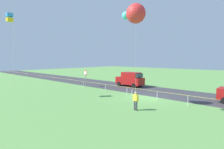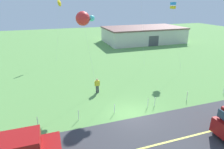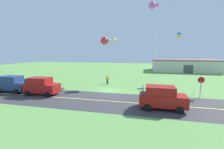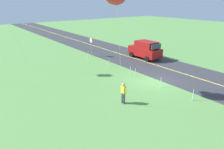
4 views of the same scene
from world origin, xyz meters
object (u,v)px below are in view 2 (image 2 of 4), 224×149
Objects in this scene: warehouse_distant at (143,35)px; kite_green_far at (60,3)px; person_adult_near at (97,85)px; kite_red_low at (83,18)px; kite_yellow_high at (173,6)px.

kite_green_far is at bearing -158.18° from warehouse_distant.
kite_green_far reaches higher than warehouse_distant.
warehouse_distant is at bearing 21.82° from kite_green_far.
kite_red_low is at bearing -158.45° from person_adult_near.
kite_yellow_high reaches higher than kite_red_low.
person_adult_near is 0.17× the size of kite_green_far.
person_adult_near is 15.47m from kite_yellow_high.
kite_green_far is at bearing 177.85° from person_adult_near.
kite_green_far reaches higher than person_adult_near.
warehouse_distant is (17.45, 23.49, 0.89)m from person_adult_near.
kite_red_low reaches higher than person_adult_near.
kite_green_far is (-1.06, 14.30, 1.33)m from kite_red_low.
kite_red_low is 0.91× the size of kite_yellow_high.
kite_yellow_high is at bearing 104.87° from person_adult_near.
kite_red_low is (-0.85, 1.44, 6.73)m from person_adult_near.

